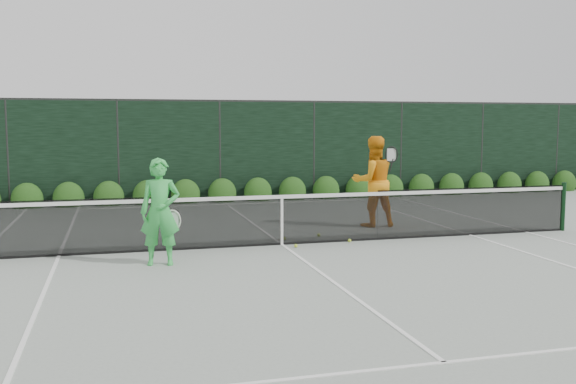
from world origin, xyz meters
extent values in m
plane|color=gray|center=(0.00, 0.00, 0.00)|extent=(80.00, 80.00, 0.00)
cylinder|color=black|center=(6.40, 0.00, 0.54)|extent=(0.10, 0.10, 1.07)
cube|color=black|center=(-4.20, 0.00, 0.51)|extent=(4.40, 0.01, 1.02)
cube|color=black|center=(0.00, 0.00, 0.48)|extent=(4.00, 0.01, 0.96)
cube|color=black|center=(4.20, 0.00, 0.51)|extent=(4.40, 0.01, 1.02)
cube|color=white|center=(0.00, 0.00, 0.94)|extent=(12.80, 0.03, 0.07)
cube|color=black|center=(0.00, 0.00, 0.02)|extent=(12.80, 0.02, 0.04)
cube|color=white|center=(0.00, 0.00, 0.46)|extent=(0.05, 0.03, 0.91)
imported|color=green|center=(-2.40, -1.16, 0.90)|extent=(0.71, 0.53, 1.79)
torus|color=silver|center=(-2.20, -1.06, 0.72)|extent=(0.30, 0.04, 0.30)
cylinder|color=black|center=(-2.20, -1.06, 0.48)|extent=(0.10, 0.03, 0.30)
imported|color=orange|center=(2.59, 1.64, 1.03)|extent=(1.01, 0.79, 2.07)
torus|color=black|center=(2.94, 1.44, 1.65)|extent=(0.30, 0.07, 0.30)
cylinder|color=black|center=(2.94, 1.44, 1.41)|extent=(0.10, 0.03, 0.30)
cube|color=white|center=(5.49, 0.00, 0.01)|extent=(0.06, 23.77, 0.01)
cube|color=white|center=(-4.12, 0.00, 0.01)|extent=(0.06, 23.77, 0.01)
cube|color=white|center=(4.12, 0.00, 0.01)|extent=(0.06, 23.77, 0.01)
cube|color=white|center=(0.00, 11.88, 0.01)|extent=(11.03, 0.06, 0.01)
cube|color=white|center=(0.00, 6.40, 0.01)|extent=(8.23, 0.06, 0.01)
cube|color=white|center=(0.00, -6.40, 0.01)|extent=(8.23, 0.06, 0.01)
cube|color=white|center=(0.00, 0.00, 0.01)|extent=(0.06, 12.80, 0.01)
cube|color=black|center=(0.00, 7.50, 1.50)|extent=(32.00, 0.06, 3.00)
cube|color=#262826|center=(0.00, 7.50, 3.03)|extent=(32.00, 0.06, 0.06)
cylinder|color=#262826|center=(-6.00, 7.50, 1.50)|extent=(0.08, 0.08, 3.00)
cylinder|color=#262826|center=(-3.00, 7.50, 1.50)|extent=(0.08, 0.08, 3.00)
cylinder|color=#262826|center=(0.00, 7.50, 1.50)|extent=(0.08, 0.08, 3.00)
cylinder|color=#262826|center=(3.00, 7.50, 1.50)|extent=(0.08, 0.08, 3.00)
cylinder|color=#262826|center=(6.00, 7.50, 1.50)|extent=(0.08, 0.08, 3.00)
cylinder|color=#262826|center=(9.00, 7.50, 1.50)|extent=(0.08, 0.08, 3.00)
cylinder|color=#262826|center=(12.00, 7.50, 1.50)|extent=(0.08, 0.08, 3.00)
ellipsoid|color=black|center=(-5.50, 7.15, 0.23)|extent=(0.86, 0.65, 0.94)
ellipsoid|color=black|center=(-4.40, 7.15, 0.23)|extent=(0.86, 0.65, 0.94)
ellipsoid|color=black|center=(-3.30, 7.15, 0.23)|extent=(0.86, 0.65, 0.94)
ellipsoid|color=black|center=(-2.20, 7.15, 0.23)|extent=(0.86, 0.65, 0.94)
ellipsoid|color=black|center=(-1.10, 7.15, 0.23)|extent=(0.86, 0.65, 0.94)
ellipsoid|color=black|center=(0.00, 7.15, 0.23)|extent=(0.86, 0.65, 0.94)
ellipsoid|color=black|center=(1.10, 7.15, 0.23)|extent=(0.86, 0.65, 0.94)
ellipsoid|color=black|center=(2.20, 7.15, 0.23)|extent=(0.86, 0.65, 0.94)
ellipsoid|color=black|center=(3.30, 7.15, 0.23)|extent=(0.86, 0.65, 0.94)
ellipsoid|color=black|center=(4.40, 7.15, 0.23)|extent=(0.86, 0.65, 0.94)
ellipsoid|color=black|center=(5.50, 7.15, 0.23)|extent=(0.86, 0.65, 0.94)
ellipsoid|color=black|center=(6.60, 7.15, 0.23)|extent=(0.86, 0.65, 0.94)
ellipsoid|color=black|center=(7.70, 7.15, 0.23)|extent=(0.86, 0.65, 0.94)
ellipsoid|color=black|center=(8.80, 7.15, 0.23)|extent=(0.86, 0.65, 0.94)
ellipsoid|color=black|center=(9.90, 7.15, 0.23)|extent=(0.86, 0.65, 0.94)
ellipsoid|color=black|center=(11.00, 7.15, 0.23)|extent=(0.86, 0.65, 0.94)
ellipsoid|color=black|center=(12.10, 7.15, 0.23)|extent=(0.86, 0.65, 0.94)
sphere|color=#B8D32E|center=(0.98, 0.70, 0.03)|extent=(0.07, 0.07, 0.07)
sphere|color=#B8D32E|center=(0.19, -0.33, 0.03)|extent=(0.07, 0.07, 0.07)
sphere|color=#B8D32E|center=(1.37, -0.09, 0.03)|extent=(0.07, 0.07, 0.07)
sphere|color=#B8D32E|center=(0.18, 0.48, 0.03)|extent=(0.07, 0.07, 0.07)
camera|label=1|loc=(-3.10, -11.91, 2.37)|focal=40.00mm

